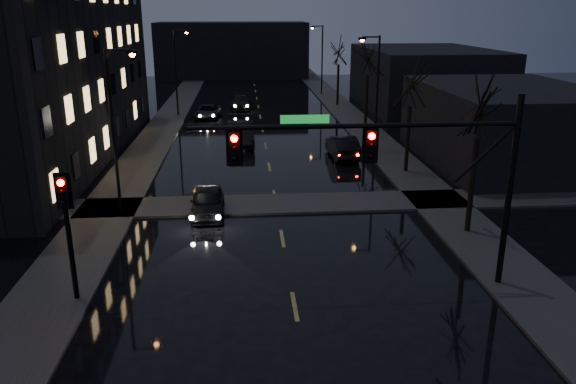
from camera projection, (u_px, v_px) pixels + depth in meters
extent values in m
cube|color=#2D2D2B|center=(156.00, 138.00, 44.06)|extent=(3.00, 140.00, 0.12)
cube|color=#2D2D2B|center=(369.00, 135.00, 45.35)|extent=(3.00, 140.00, 0.12)
cube|color=#2D2D2B|center=(276.00, 204.00, 29.06)|extent=(40.00, 3.00, 0.12)
cube|color=black|center=(15.00, 68.00, 36.88)|extent=(12.00, 30.00, 12.00)
cube|color=black|center=(506.00, 125.00, 36.59)|extent=(10.00, 14.00, 5.00)
cube|color=black|center=(424.00, 78.00, 57.42)|extent=(12.00, 18.00, 6.00)
cube|color=black|center=(232.00, 50.00, 84.04)|extent=(22.00, 10.00, 8.00)
cylinder|color=black|center=(509.00, 194.00, 19.56)|extent=(0.22, 0.22, 7.00)
cylinder|color=black|center=(356.00, 126.00, 18.38)|extent=(11.00, 0.16, 0.16)
cylinder|color=black|center=(486.00, 153.00, 19.03)|extent=(2.05, 0.10, 2.05)
cube|color=#0C591E|center=(305.00, 119.00, 18.17)|extent=(1.60, 0.04, 0.28)
cube|color=black|center=(234.00, 148.00, 18.27)|extent=(0.35, 0.28, 1.05)
sphere|color=#FF0705|center=(234.00, 139.00, 18.02)|extent=(0.22, 0.22, 0.22)
cube|color=black|center=(370.00, 145.00, 18.61)|extent=(0.35, 0.28, 1.05)
sphere|color=#FF0705|center=(372.00, 136.00, 18.36)|extent=(0.22, 0.22, 0.22)
cylinder|color=black|center=(70.00, 242.00, 18.82)|extent=(0.18, 0.18, 4.40)
cube|color=black|center=(63.00, 191.00, 18.26)|extent=(0.35, 0.28, 1.05)
sphere|color=#FF0705|center=(61.00, 183.00, 18.01)|extent=(0.22, 0.22, 0.22)
cylinder|color=black|center=(472.00, 187.00, 24.77)|extent=(0.24, 0.24, 4.40)
cylinder|color=black|center=(408.00, 140.00, 34.29)|extent=(0.24, 0.24, 4.12)
cylinder|color=black|center=(366.00, 104.00, 45.59)|extent=(0.24, 0.24, 4.68)
cylinder|color=black|center=(338.00, 85.00, 58.92)|extent=(0.24, 0.24, 4.29)
cylinder|color=black|center=(113.00, 134.00, 26.78)|extent=(0.16, 0.16, 8.00)
cylinder|color=black|center=(119.00, 50.00, 25.62)|extent=(1.20, 0.10, 0.10)
cube|color=black|center=(132.00, 52.00, 25.70)|extent=(0.50, 0.25, 0.15)
sphere|color=orange|center=(132.00, 54.00, 25.73)|extent=(0.28, 0.28, 0.28)
cylinder|color=black|center=(176.00, 74.00, 52.38)|extent=(0.16, 0.16, 8.00)
cylinder|color=black|center=(180.00, 30.00, 51.23)|extent=(1.20, 0.10, 0.10)
cube|color=black|center=(186.00, 31.00, 51.30)|extent=(0.50, 0.25, 0.15)
sphere|color=orange|center=(186.00, 32.00, 51.33)|extent=(0.28, 0.28, 0.28)
cylinder|color=black|center=(377.00, 94.00, 39.34)|extent=(0.16, 0.16, 8.00)
cylinder|color=black|center=(371.00, 37.00, 38.09)|extent=(1.20, 0.10, 0.10)
cube|color=black|center=(362.00, 39.00, 38.08)|extent=(0.50, 0.25, 0.15)
sphere|color=orange|center=(362.00, 40.00, 38.11)|extent=(0.28, 0.28, 0.28)
cylinder|color=black|center=(322.00, 61.00, 65.89)|extent=(0.16, 0.16, 8.00)
cylinder|color=black|center=(318.00, 26.00, 64.65)|extent=(1.20, 0.10, 0.10)
cube|color=black|center=(312.00, 27.00, 64.63)|extent=(0.50, 0.25, 0.15)
sphere|color=orange|center=(312.00, 28.00, 64.66)|extent=(0.28, 0.28, 0.28)
imported|color=black|center=(208.00, 201.00, 27.52)|extent=(1.72, 4.04, 1.36)
imported|color=black|center=(241.00, 134.00, 41.81)|extent=(1.97, 5.24, 1.71)
imported|color=black|center=(208.00, 112.00, 52.27)|extent=(2.50, 4.73, 1.27)
imported|color=black|center=(241.00, 102.00, 57.43)|extent=(2.17, 4.91, 1.40)
imported|color=black|center=(343.00, 147.00, 38.26)|extent=(1.80, 4.69, 1.53)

